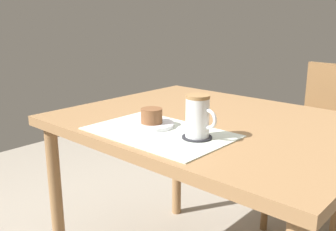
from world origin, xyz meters
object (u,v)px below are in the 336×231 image
object	(u,v)px
pastry_plate	(152,125)
coffee_mug	(198,116)
dining_table	(212,140)
wooden_chair	(327,141)
pastry	(152,116)

from	to	relation	value
pastry_plate	coffee_mug	size ratio (longest dim) A/B	1.17
dining_table	wooden_chair	xyz separation A→B (m)	(0.16, 0.78, -0.16)
pastry_plate	pastry	world-z (taller)	pastry
wooden_chair	pastry	xyz separation A→B (m)	(-0.25, -1.00, 0.28)
coffee_mug	pastry_plate	bearing A→B (deg)	-179.06
dining_table	coffee_mug	xyz separation A→B (m)	(0.10, -0.22, 0.15)
dining_table	pastry_plate	world-z (taller)	pastry_plate
dining_table	wooden_chair	distance (m)	0.81
pastry	coffee_mug	size ratio (longest dim) A/B	0.56
pastry	pastry_plate	bearing A→B (deg)	0.00
wooden_chair	pastry	world-z (taller)	wooden_chair
pastry_plate	pastry	size ratio (longest dim) A/B	2.10
wooden_chair	coffee_mug	size ratio (longest dim) A/B	6.55
dining_table	coffee_mug	distance (m)	0.29
pastry	dining_table	bearing A→B (deg)	67.49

